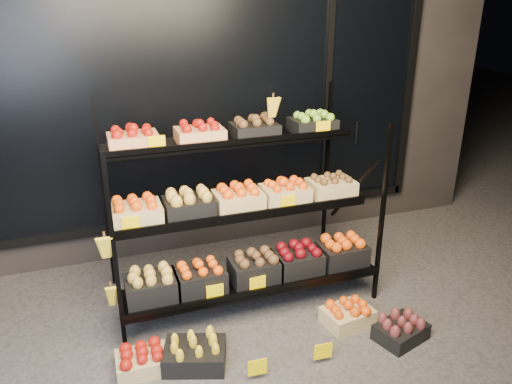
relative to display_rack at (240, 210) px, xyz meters
name	(u,v)px	position (x,y,z in m)	size (l,w,h in m)	color
ground	(268,336)	(0.02, -0.60, -0.79)	(24.00, 24.00, 0.00)	#514F4C
building	(185,58)	(0.02, 1.99, 0.96)	(6.00, 2.08, 3.50)	#2D2826
display_rack	(240,210)	(0.00, 0.00, 0.00)	(2.18, 1.02, 1.74)	black
tag_floor_a	(257,372)	(-0.21, -1.00, -0.73)	(0.13, 0.01, 0.12)	#FFD800
tag_floor_b	(323,356)	(0.27, -1.00, -0.73)	(0.13, 0.01, 0.12)	#FFD800
floor_crate_left	(142,360)	(-0.92, -0.65, -0.70)	(0.35, 0.26, 0.18)	#D6BD7B
floor_crate_midleft	(195,352)	(-0.57, -0.72, -0.69)	(0.50, 0.43, 0.21)	black
floor_crate_midright	(348,313)	(0.66, -0.65, -0.70)	(0.40, 0.32, 0.19)	#D6BD7B
floor_crate_right	(401,329)	(0.93, -0.96, -0.70)	(0.42, 0.36, 0.19)	black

